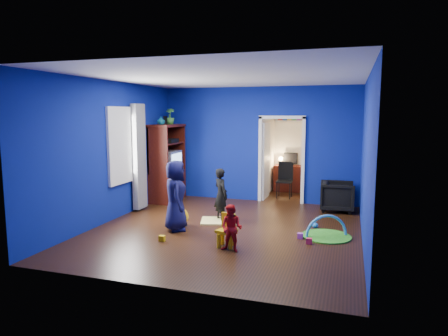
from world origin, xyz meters
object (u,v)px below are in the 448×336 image
(vase, at_px, (161,121))
(crt_tv, at_px, (169,161))
(armchair, at_px, (337,196))
(child_navy, at_px, (176,196))
(study_desk, at_px, (290,178))
(play_mat, at_px, (326,236))
(child_black, at_px, (221,195))
(toddler_red, at_px, (232,228))
(hopper_ball, at_px, (179,217))
(kid_chair, at_px, (226,232))
(folding_chair, at_px, (284,181))
(tv_armoire, at_px, (167,163))

(vase, xyz_separation_m, crt_tv, (0.04, 0.30, -1.04))
(armchair, relative_size, child_navy, 0.56)
(study_desk, bearing_deg, child_navy, -108.26)
(play_mat, bearing_deg, child_black, 167.07)
(child_black, bearing_deg, play_mat, -148.78)
(toddler_red, bearing_deg, hopper_ball, 148.78)
(toddler_red, distance_m, crt_tv, 4.20)
(child_navy, height_order, kid_chair, child_navy)
(kid_chair, xyz_separation_m, play_mat, (1.58, 1.06, -0.24))
(vase, bearing_deg, child_black, -30.90)
(folding_chair, bearing_deg, child_black, -108.43)
(toddler_red, xyz_separation_m, vase, (-2.67, 2.91, 1.67))
(toddler_red, height_order, tv_armoire, tv_armoire)
(armchair, xyz_separation_m, study_desk, (-1.40, 2.06, 0.03))
(armchair, height_order, child_black, child_black)
(study_desk, xyz_separation_m, folding_chair, (0.00, -0.96, 0.09))
(armchair, xyz_separation_m, hopper_ball, (-2.96, -2.27, -0.15))
(vase, height_order, folding_chair, vase)
(kid_chair, distance_m, study_desk, 5.24)
(tv_armoire, bearing_deg, kid_chair, -50.06)
(child_black, relative_size, folding_chair, 1.20)
(child_black, xyz_separation_m, child_navy, (-0.61, -0.92, 0.12))
(toddler_red, relative_size, folding_chair, 0.84)
(study_desk, relative_size, folding_chair, 0.96)
(hopper_ball, bearing_deg, armchair, 37.52)
(child_black, bearing_deg, tv_armoire, 7.10)
(child_navy, xyz_separation_m, crt_tv, (-1.27, 2.37, 0.34))
(hopper_ball, bearing_deg, toddler_red, -37.74)
(hopper_ball, xyz_separation_m, kid_chair, (1.27, -0.90, 0.06))
(child_navy, relative_size, toddler_red, 1.75)
(play_mat, height_order, study_desk, study_desk)
(tv_armoire, bearing_deg, armchair, 2.05)
(folding_chair, bearing_deg, armchair, -38.24)
(kid_chair, height_order, study_desk, study_desk)
(hopper_ball, bearing_deg, child_black, 45.40)
(armchair, bearing_deg, folding_chair, 48.60)
(hopper_ball, relative_size, kid_chair, 0.76)
(crt_tv, height_order, play_mat, crt_tv)
(folding_chair, bearing_deg, crt_tv, -155.78)
(toddler_red, relative_size, study_desk, 0.88)
(child_navy, bearing_deg, child_black, -61.95)
(child_black, distance_m, vase, 2.70)
(child_black, bearing_deg, toddler_red, 157.29)
(tv_armoire, xyz_separation_m, study_desk, (2.82, 2.21, -0.60))
(armchair, relative_size, hopper_ball, 1.98)
(child_navy, bearing_deg, crt_tv, -0.20)
(play_mat, distance_m, study_desk, 4.37)
(armchair, height_order, study_desk, study_desk)
(armchair, bearing_deg, child_black, 121.71)
(child_black, relative_size, vase, 5.58)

